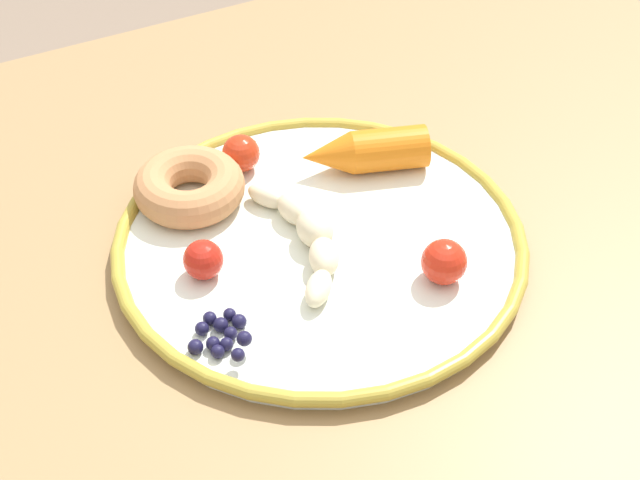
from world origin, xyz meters
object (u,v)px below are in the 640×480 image
(tomato_near, at_px, (203,260))
(tomato_mid, at_px, (241,153))
(plate, at_px, (320,243))
(tomato_far, at_px, (444,262))
(blueberry_pile, at_px, (222,335))
(donut, at_px, (189,186))
(dining_table, at_px, (299,348))
(carrot_orange, at_px, (364,152))
(banana, at_px, (307,233))

(tomato_near, xyz_separation_m, tomato_mid, (0.08, 0.11, 0.00))
(plate, bearing_deg, tomato_far, -52.71)
(blueberry_pile, relative_size, tomato_near, 1.87)
(tomato_near, bearing_deg, plate, -3.75)
(donut, xyz_separation_m, tomato_near, (-0.02, -0.09, -0.00))
(dining_table, distance_m, plate, 0.10)
(plate, xyz_separation_m, donut, (-0.08, 0.10, 0.02))
(donut, height_order, blueberry_pile, donut)
(tomato_far, bearing_deg, dining_table, 146.09)
(plate, relative_size, donut, 3.59)
(plate, distance_m, tomato_mid, 0.12)
(plate, distance_m, tomato_near, 0.10)
(tomato_mid, relative_size, tomato_far, 0.93)
(donut, relative_size, blueberry_pile, 1.59)
(dining_table, bearing_deg, tomato_far, -33.91)
(dining_table, xyz_separation_m, carrot_orange, (0.11, 0.09, 0.12))
(blueberry_pile, xyz_separation_m, tomato_far, (0.18, -0.02, 0.01))
(banana, xyz_separation_m, tomato_far, (0.08, -0.09, 0.01))
(carrot_orange, xyz_separation_m, tomato_mid, (-0.10, 0.05, -0.00))
(dining_table, height_order, carrot_orange, carrot_orange)
(dining_table, distance_m, carrot_orange, 0.19)
(blueberry_pile, bearing_deg, banana, 32.30)
(donut, bearing_deg, tomato_far, -52.23)
(carrot_orange, height_order, donut, carrot_orange)
(donut, relative_size, tomato_far, 2.63)
(blueberry_pile, bearing_deg, plate, 29.27)
(tomato_mid, bearing_deg, tomato_far, -67.81)
(dining_table, relative_size, tomato_near, 35.04)
(dining_table, relative_size, banana, 6.99)
(banana, distance_m, tomato_near, 0.09)
(blueberry_pile, xyz_separation_m, tomato_near, (0.02, 0.07, 0.01))
(plate, height_order, blueberry_pile, blueberry_pile)
(plate, xyz_separation_m, tomato_far, (0.07, -0.09, 0.02))
(dining_table, bearing_deg, donut, 110.79)
(carrot_orange, bearing_deg, donut, 169.00)
(blueberry_pile, bearing_deg, tomato_far, -6.40)
(blueberry_pile, bearing_deg, tomato_mid, 61.87)
(blueberry_pile, bearing_deg, dining_table, 27.88)
(tomato_mid, bearing_deg, donut, -159.77)
(dining_table, bearing_deg, plate, 32.78)
(carrot_orange, relative_size, tomato_mid, 3.49)
(banana, bearing_deg, plate, -3.57)
(blueberry_pile, relative_size, tomato_far, 1.65)
(tomato_near, distance_m, tomato_mid, 0.14)
(dining_table, distance_m, blueberry_pile, 0.14)
(dining_table, relative_size, tomato_mid, 33.06)
(plate, bearing_deg, tomato_near, 176.25)
(plate, distance_m, tomato_far, 0.11)
(banana, bearing_deg, blueberry_pile, -147.70)
(tomato_far, bearing_deg, banana, 131.80)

